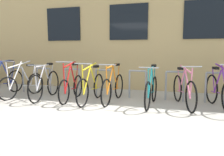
# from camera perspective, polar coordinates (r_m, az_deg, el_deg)

# --- Properties ---
(ground_plane) EXTENTS (42.00, 42.00, 0.00)m
(ground_plane) POSITION_cam_1_polar(r_m,az_deg,el_deg) (4.39, -3.94, -10.49)
(ground_plane) COLOR #B2ADA0
(storefront_building) EXTENTS (28.00, 5.24, 6.94)m
(storefront_building) POSITION_cam_1_polar(r_m,az_deg,el_deg) (10.06, 7.54, 19.57)
(storefront_building) COLOR tan
(storefront_building) RESTS_ON ground
(bike_rack) EXTENTS (6.51, 0.05, 0.81)m
(bike_rack) POSITION_cam_1_polar(r_m,az_deg,el_deg) (6.18, -2.27, -0.62)
(bike_rack) COLOR gray
(bike_rack) RESTS_ON ground
(bicycle_pink) EXTENTS (0.56, 1.73, 1.03)m
(bicycle_pink) POSITION_cam_1_polar(r_m,az_deg,el_deg) (5.43, 18.77, -3.16)
(bicycle_pink) COLOR black
(bicycle_pink) RESTS_ON ground
(bicycle_red) EXTENTS (0.44, 1.61, 1.10)m
(bicycle_red) POSITION_cam_1_polar(r_m,az_deg,el_deg) (5.86, -10.87, -2.28)
(bicycle_red) COLOR black
(bicycle_red) RESTS_ON ground
(bicycle_orange) EXTENTS (0.44, 1.73, 1.04)m
(bicycle_orange) POSITION_cam_1_polar(r_m,az_deg,el_deg) (5.58, 0.32, -2.51)
(bicycle_orange) COLOR black
(bicycle_orange) RESTS_ON ground
(bicycle_silver) EXTENTS (0.44, 1.79, 1.01)m
(bicycle_silver) POSITION_cam_1_polar(r_m,az_deg,el_deg) (6.24, -17.61, -1.64)
(bicycle_silver) COLOR black
(bicycle_silver) RESTS_ON ground
(bicycle_purple) EXTENTS (0.48, 1.73, 1.09)m
(bicycle_purple) POSITION_cam_1_polar(r_m,az_deg,el_deg) (5.57, 27.06, -3.17)
(bicycle_purple) COLOR black
(bicycle_purple) RESTS_ON ground
(bicycle_blue) EXTENTS (0.44, 1.75, 1.10)m
(bicycle_blue) POSITION_cam_1_polar(r_m,az_deg,el_deg) (7.27, -27.26, -0.89)
(bicycle_blue) COLOR black
(bicycle_blue) RESTS_ON ground
(bicycle_teal) EXTENTS (0.44, 1.65, 1.01)m
(bicycle_teal) POSITION_cam_1_polar(r_m,az_deg,el_deg) (5.29, 10.57, -3.26)
(bicycle_teal) COLOR black
(bicycle_teal) RESTS_ON ground
(bicycle_white) EXTENTS (0.45, 1.67, 1.09)m
(bicycle_white) POSITION_cam_1_polar(r_m,az_deg,el_deg) (6.74, -23.02, -1.48)
(bicycle_white) COLOR black
(bicycle_white) RESTS_ON ground
(bicycle_yellow) EXTENTS (0.44, 1.79, 1.07)m
(bicycle_yellow) POSITION_cam_1_polar(r_m,az_deg,el_deg) (5.59, -5.61, -2.49)
(bicycle_yellow) COLOR black
(bicycle_yellow) RESTS_ON ground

